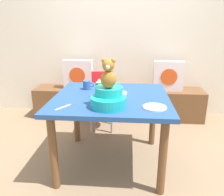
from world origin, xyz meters
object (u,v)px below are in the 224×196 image
object	(u,v)px
book_stack	(115,86)
dinner_plate_near	(117,93)
pillow_floral_right	(168,76)
ketchup_bottle	(99,89)
infant_seat_teal	(109,98)
pillow_floral_left	(78,74)
teddy_bear	(109,74)
dinner_plate_far	(155,107)
coffee_mug	(87,85)
highchair	(102,93)
dining_table	(111,106)

from	to	relation	value
book_stack	dinner_plate_near	bearing A→B (deg)	-85.39
pillow_floral_right	ketchup_bottle	size ratio (longest dim) A/B	2.38
infant_seat_teal	ketchup_bottle	bearing A→B (deg)	115.59
pillow_floral_left	teddy_bear	world-z (taller)	teddy_bear
book_stack	infant_seat_teal	size ratio (longest dim) A/B	0.61
pillow_floral_right	book_stack	xyz separation A→B (m)	(-0.79, 0.02, -0.18)
teddy_bear	dinner_plate_far	distance (m)	0.47
dinner_plate_near	dinner_plate_far	size ratio (longest dim) A/B	1.00
pillow_floral_left	teddy_bear	bearing A→B (deg)	-68.05
ketchup_bottle	infant_seat_teal	bearing A→B (deg)	-64.41
infant_seat_teal	coffee_mug	xyz separation A→B (m)	(-0.28, 0.51, -0.02)
teddy_bear	dinner_plate_far	world-z (taller)	teddy_bear
dinner_plate_near	dinner_plate_far	bearing A→B (deg)	-48.41
dinner_plate_far	ketchup_bottle	bearing A→B (deg)	154.07
book_stack	dinner_plate_near	xyz separation A→B (m)	(0.09, -1.18, 0.25)
teddy_bear	dinner_plate_near	world-z (taller)	teddy_bear
pillow_floral_left	teddy_bear	distance (m)	1.68
ketchup_bottle	dinner_plate_far	distance (m)	0.56
dinner_plate_near	infant_seat_teal	bearing A→B (deg)	-97.77
highchair	infant_seat_teal	distance (m)	1.16
coffee_mug	dinner_plate_far	size ratio (longest dim) A/B	0.60
infant_seat_teal	dinner_plate_near	distance (m)	0.38
dining_table	infant_seat_teal	size ratio (longest dim) A/B	3.36
coffee_mug	book_stack	bearing A→B (deg)	77.13
highchair	dinner_plate_far	distance (m)	1.28
book_stack	coffee_mug	distance (m)	1.10
coffee_mug	dinner_plate_near	size ratio (longest dim) A/B	0.60
coffee_mug	highchair	bearing A→B (deg)	81.58
pillow_floral_right	book_stack	bearing A→B (deg)	178.48
dinner_plate_near	coffee_mug	bearing A→B (deg)	157.43
highchair	dinner_plate_far	world-z (taller)	highchair
dinner_plate_near	dining_table	bearing A→B (deg)	-119.76
infant_seat_teal	highchair	bearing A→B (deg)	99.84
infant_seat_teal	dinner_plate_far	distance (m)	0.39
pillow_floral_left	infant_seat_teal	bearing A→B (deg)	-68.04
coffee_mug	dinner_plate_far	bearing A→B (deg)	-37.75
pillow_floral_right	dinner_plate_far	xyz separation A→B (m)	(-0.36, -1.54, 0.07)
pillow_floral_left	dining_table	distance (m)	1.39
pillow_floral_right	book_stack	distance (m)	0.81
book_stack	ketchup_bottle	bearing A→B (deg)	-92.89
highchair	dining_table	bearing A→B (deg)	-77.08
book_stack	dinner_plate_far	size ratio (longest dim) A/B	1.00
pillow_floral_left	book_stack	distance (m)	0.60
book_stack	coffee_mug	bearing A→B (deg)	-102.87
pillow_floral_right	ketchup_bottle	bearing A→B (deg)	-123.48
dining_table	ketchup_bottle	bearing A→B (deg)	-156.85
coffee_mug	ketchup_bottle	bearing A→B (deg)	-58.23
teddy_bear	book_stack	bearing A→B (deg)	91.65
book_stack	highchair	world-z (taller)	highchair
pillow_floral_left	book_stack	size ratio (longest dim) A/B	2.20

